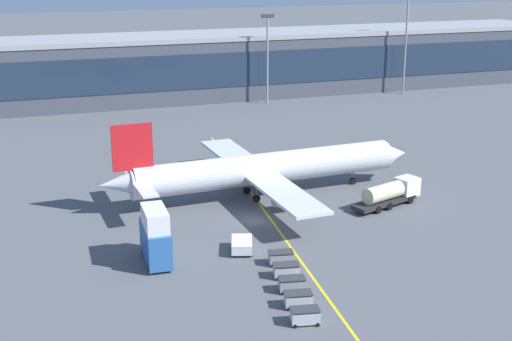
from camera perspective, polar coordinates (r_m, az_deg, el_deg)
name	(u,v)px	position (r m, az deg, el deg)	size (l,w,h in m)	color
ground_plane	(255,220)	(88.08, -0.06, -4.10)	(700.00, 700.00, 0.00)	#515459
apron_lead_in_line	(266,213)	(90.52, 0.84, -3.50)	(0.30, 80.00, 0.01)	yellow
terminal_building	(205,66)	(164.22, -4.23, 8.57)	(177.26, 18.38, 14.69)	#424751
main_airliner	(265,168)	(95.53, 0.75, 0.18)	(45.42, 36.02, 11.89)	silver
fuel_tanker	(391,193)	(94.42, 10.96, -1.81)	(11.04, 5.76, 3.25)	#232326
catering_lift	(155,236)	(76.13, -8.24, -5.34)	(2.71, 6.88, 6.30)	#285B9E
pushback_tug	(242,244)	(78.94, -1.17, -6.06)	(3.35, 4.32, 1.40)	white
baggage_cart_0	(305,316)	(64.64, 4.03, -11.77)	(2.90, 2.06, 1.48)	#B2B7BC
baggage_cart_1	(298,299)	(67.39, 3.47, -10.46)	(2.90, 2.06, 1.48)	#B2B7BC
baggage_cart_2	(292,284)	(70.19, 2.96, -9.26)	(2.90, 2.06, 1.48)	gray
baggage_cart_3	(286,270)	(73.01, 2.49, -8.15)	(2.90, 2.06, 1.48)	#B2B7BC
baggage_cart_4	(281,257)	(75.87, 2.06, -7.13)	(2.90, 2.06, 1.48)	gray
apron_light_mast_1	(267,51)	(155.61, 0.94, 9.77)	(2.80, 0.50, 19.70)	gray
apron_light_mast_2	(406,34)	(170.29, 12.21, 10.86)	(2.80, 0.50, 24.38)	gray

